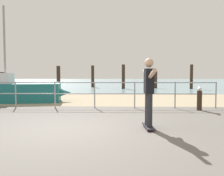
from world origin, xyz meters
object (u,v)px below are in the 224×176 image
object	(u,v)px
skateboard	(148,126)
bollard_short	(199,101)
seagull	(200,89)
sailboat	(16,92)
skateboarder	(149,88)

from	to	relation	value
skateboard	bollard_short	distance (m)	3.78
seagull	sailboat	bearing A→B (deg)	163.77
skateboarder	bollard_short	xyz separation A→B (m)	(2.25, 3.02, -0.65)
skateboard	seagull	bearing A→B (deg)	53.49
skateboard	seagull	size ratio (longest dim) A/B	1.67
skateboard	skateboarder	distance (m)	0.95
seagull	skateboarder	bearing A→B (deg)	-126.51
bollard_short	seagull	world-z (taller)	seagull
skateboard	seagull	world-z (taller)	seagull
skateboarder	seagull	xyz separation A→B (m)	(2.25, 3.04, -0.20)
skateboarder	seagull	distance (m)	3.79
skateboard	sailboat	bearing A→B (deg)	136.50
skateboarder	seagull	world-z (taller)	skateboarder
skateboarder	bollard_short	distance (m)	3.82
skateboarder	seagull	bearing A→B (deg)	53.49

